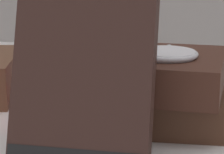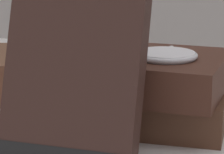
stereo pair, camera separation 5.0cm
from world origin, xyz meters
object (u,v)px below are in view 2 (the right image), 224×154
Objects in this scene: book_flat_bottom at (123,101)px; book_flat_top at (125,71)px; pocket_watch at (165,55)px; book_leaning_front at (74,73)px.

book_flat_top is (0.01, -0.02, 0.03)m from book_flat_bottom.
book_leaning_front is at bearing -124.28° from pocket_watch.
book_flat_top is 2.93× the size of pocket_watch.
book_flat_bottom is 0.12m from book_leaning_front.
book_flat_bottom is 1.33× the size of book_leaning_front.
book_flat_bottom is 1.09× the size of book_flat_top.
book_leaning_front is at bearing -96.55° from book_flat_top.
book_flat_top reaches higher than book_flat_bottom.
pocket_watch is (0.04, -0.01, 0.02)m from book_flat_top.
book_flat_top is 0.05m from pocket_watch.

